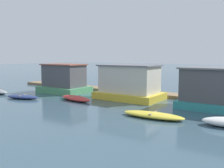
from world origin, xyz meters
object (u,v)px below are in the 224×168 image
dinghy_red (76,98)px  dinghy_yellow (153,115)px  houseboat_yellow (129,83)px  houseboat_green (64,79)px  dinghy_navy (22,97)px

dinghy_red → dinghy_yellow: bearing=-12.0°
houseboat_yellow → dinghy_yellow: houseboat_yellow is taller
houseboat_green → dinghy_yellow: 14.06m
dinghy_navy → dinghy_yellow: dinghy_yellow is taller
dinghy_red → houseboat_yellow: bearing=45.2°
dinghy_navy → dinghy_yellow: 13.31m
dinghy_red → dinghy_yellow: 8.66m
houseboat_green → dinghy_red: 5.73m
houseboat_yellow → dinghy_navy: (-8.33, -5.64, -1.31)m
houseboat_yellow → dinghy_navy: 10.15m
houseboat_yellow → dinghy_yellow: size_ratio=1.41×
houseboat_yellow → dinghy_navy: bearing=-145.9°
dinghy_red → dinghy_yellow: dinghy_red is taller
houseboat_yellow → houseboat_green: bearing=-177.2°
houseboat_green → dinghy_red: (4.65, -3.13, -1.21)m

